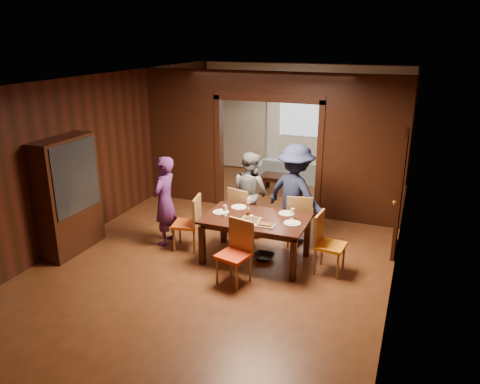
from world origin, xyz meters
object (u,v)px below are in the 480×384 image
at_px(sofa, 296,169).
at_px(chair_far_l, 244,212).
at_px(person_navy, 295,194).
at_px(chair_right, 331,244).
at_px(person_purple, 165,201).
at_px(person_grey, 250,193).
at_px(chair_far_r, 299,219).
at_px(coffee_table, 278,183).
at_px(dining_table, 256,239).
at_px(chair_near, 234,253).
at_px(chair_left, 186,223).
at_px(hutch, 68,196).

distance_m(sofa, chair_far_l, 3.74).
distance_m(person_navy, chair_right, 1.32).
xyz_separation_m(person_purple, person_grey, (1.24, 1.00, -0.02)).
height_order(person_grey, chair_far_r, person_grey).
height_order(person_purple, coffee_table, person_purple).
xyz_separation_m(person_grey, chair_far_l, (-0.03, -0.22, -0.30)).
distance_m(dining_table, chair_near, 0.83).
bearing_deg(chair_far_r, person_grey, -23.00).
distance_m(dining_table, chair_left, 1.28).
relative_size(person_grey, dining_table, 0.93).
xyz_separation_m(dining_table, hutch, (-3.09, -0.78, 0.62)).
height_order(chair_far_l, chair_near, same).
bearing_deg(chair_right, chair_far_r, 45.70).
height_order(chair_left, chair_right, same).
xyz_separation_m(person_grey, person_navy, (0.88, -0.08, 0.11)).
bearing_deg(person_purple, chair_far_l, 122.87).
distance_m(coffee_table, chair_near, 4.44).
height_order(dining_table, chair_right, chair_right).
distance_m(dining_table, chair_right, 1.23).
height_order(person_purple, chair_right, person_purple).
xyz_separation_m(chair_far_r, chair_near, (-0.58, -1.68, 0.00)).
distance_m(person_grey, sofa, 3.55).
bearing_deg(chair_far_l, dining_table, 137.80).
relative_size(chair_far_l, chair_far_r, 1.00).
bearing_deg(coffee_table, hutch, -119.04).
distance_m(coffee_table, chair_far_r, 2.97).
bearing_deg(chair_left, person_navy, 108.98).
bearing_deg(person_purple, hutch, -58.96).
height_order(person_purple, person_grey, person_purple).
distance_m(chair_far_r, chair_near, 1.78).
bearing_deg(person_navy, chair_near, 98.70).
bearing_deg(coffee_table, person_purple, -106.50).
xyz_separation_m(person_navy, chair_far_r, (0.12, -0.12, -0.42)).
bearing_deg(chair_far_l, chair_left, 64.11).
distance_m(chair_right, chair_far_r, 1.09).
bearing_deg(dining_table, chair_far_r, 58.76).
bearing_deg(dining_table, person_purple, 178.27).
relative_size(dining_table, chair_far_l, 1.74).
xyz_separation_m(coffee_table, chair_left, (-0.59, -3.57, 0.28)).
xyz_separation_m(person_purple, chair_near, (1.66, -0.88, -0.32)).
height_order(person_purple, chair_left, person_purple).
bearing_deg(chair_near, chair_far_r, 84.88).
distance_m(sofa, chair_far_r, 3.86).
relative_size(person_purple, chair_far_r, 1.66).
height_order(sofa, chair_far_l, chair_far_l).
distance_m(chair_right, chair_far_l, 1.92).
distance_m(person_grey, chair_far_l, 0.37).
bearing_deg(chair_right, person_purple, 94.56).
distance_m(person_purple, dining_table, 1.77).
relative_size(person_purple, coffee_table, 2.01).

